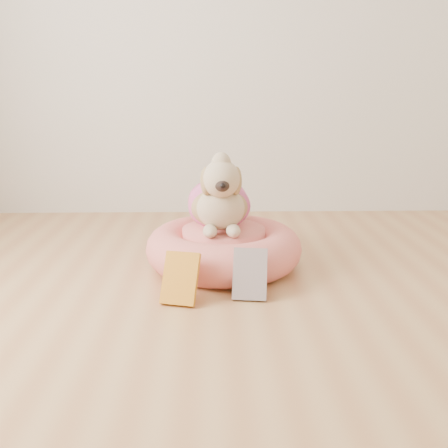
{
  "coord_description": "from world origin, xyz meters",
  "views": [
    {
      "loc": [
        -0.21,
        -0.99,
        0.78
      ],
      "look_at": [
        -0.16,
        1.13,
        0.21
      ],
      "focal_mm": 40.0,
      "sensor_mm": 36.0,
      "label": 1
    }
  ],
  "objects_px": {
    "dog": "(219,188)",
    "book_white": "(250,274)",
    "book_yellow": "(180,278)",
    "pet_bed": "(224,248)"
  },
  "relations": [
    {
      "from": "dog",
      "to": "book_white",
      "type": "relative_size",
      "value": 2.43
    },
    {
      "from": "dog",
      "to": "book_yellow",
      "type": "bearing_deg",
      "value": -112.88
    },
    {
      "from": "dog",
      "to": "pet_bed",
      "type": "bearing_deg",
      "value": -45.99
    },
    {
      "from": "dog",
      "to": "book_white",
      "type": "distance_m",
      "value": 0.48
    },
    {
      "from": "pet_bed",
      "to": "book_yellow",
      "type": "xyz_separation_m",
      "value": [
        -0.17,
        -0.4,
        0.01
      ]
    },
    {
      "from": "book_yellow",
      "to": "pet_bed",
      "type": "bearing_deg",
      "value": 80.86
    },
    {
      "from": "pet_bed",
      "to": "dog",
      "type": "bearing_deg",
      "value": 136.53
    },
    {
      "from": "pet_bed",
      "to": "book_white",
      "type": "bearing_deg",
      "value": -75.48
    },
    {
      "from": "dog",
      "to": "book_yellow",
      "type": "xyz_separation_m",
      "value": [
        -0.15,
        -0.42,
        -0.27
      ]
    },
    {
      "from": "book_white",
      "to": "book_yellow",
      "type": "bearing_deg",
      "value": -164.5
    }
  ]
}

